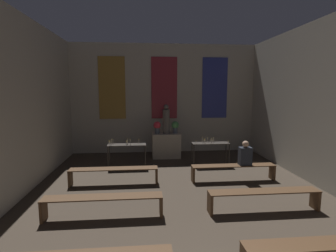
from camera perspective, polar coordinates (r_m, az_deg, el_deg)
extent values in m
cube|color=#B2AD9E|center=(11.40, -0.85, 5.93)|extent=(8.12, 0.12, 4.65)
cube|color=olive|center=(11.36, -12.10, 8.10)|extent=(1.10, 0.03, 2.60)
cube|color=maroon|center=(11.31, -0.82, 8.27)|extent=(1.10, 0.03, 2.60)
cube|color=navy|center=(11.69, 10.13, 8.13)|extent=(1.10, 0.03, 2.60)
cube|color=#B2AD9E|center=(7.08, -31.48, 3.69)|extent=(0.12, 10.15, 4.65)
cube|color=#B2AD9E|center=(8.01, 32.34, 3.97)|extent=(0.12, 10.15, 4.65)
cube|color=#ADA38E|center=(10.60, -0.40, -4.21)|extent=(1.11, 0.73, 0.98)
cylinder|color=#5B5651|center=(10.44, -0.40, 1.00)|extent=(0.28, 0.28, 0.96)
sphere|color=#5B5651|center=(10.39, -0.41, 4.18)|extent=(0.20, 0.20, 0.20)
cylinder|color=#4C5666|center=(10.47, -2.38, -1.00)|extent=(0.20, 0.20, 0.23)
sphere|color=#DB3342|center=(10.44, -2.39, 0.19)|extent=(0.29, 0.29, 0.29)
cylinder|color=#4C5666|center=(10.53, 1.56, -0.95)|extent=(0.20, 0.20, 0.23)
sphere|color=#4C9351|center=(10.50, 1.57, 0.24)|extent=(0.29, 0.29, 0.29)
cube|color=#332D28|center=(9.24, -8.94, -4.04)|extent=(1.33, 0.44, 0.02)
cylinder|color=#332D28|center=(9.21, -12.94, -6.81)|extent=(0.04, 0.04, 0.80)
cylinder|color=#332D28|center=(9.12, -4.95, -6.77)|extent=(0.04, 0.04, 0.80)
cylinder|color=#332D28|center=(9.57, -12.64, -6.24)|extent=(0.04, 0.04, 0.80)
cylinder|color=#332D28|center=(9.49, -4.97, -6.20)|extent=(0.04, 0.04, 0.80)
cylinder|color=silver|center=(9.25, -8.82, -3.40)|extent=(0.02, 0.02, 0.18)
sphere|color=#F9CC4C|center=(9.23, -8.83, -2.79)|extent=(0.02, 0.02, 0.02)
cylinder|color=silver|center=(9.31, -12.19, -3.42)|extent=(0.02, 0.02, 0.17)
sphere|color=#F9CC4C|center=(9.30, -12.21, -2.82)|extent=(0.02, 0.02, 0.02)
cylinder|color=silver|center=(9.31, -12.73, -3.62)|extent=(0.02, 0.02, 0.11)
sphere|color=#F9CC4C|center=(9.30, -12.75, -3.21)|extent=(0.02, 0.02, 0.02)
cylinder|color=silver|center=(9.22, -8.87, -3.67)|extent=(0.02, 0.02, 0.10)
sphere|color=#F9CC4C|center=(9.21, -8.88, -3.29)|extent=(0.02, 0.02, 0.02)
cylinder|color=silver|center=(9.13, -12.50, -3.75)|extent=(0.02, 0.02, 0.14)
sphere|color=#F9CC4C|center=(9.12, -12.52, -3.23)|extent=(0.02, 0.02, 0.02)
cylinder|color=silver|center=(9.14, -9.09, -3.68)|extent=(0.02, 0.02, 0.13)
sphere|color=#F9CC4C|center=(9.13, -9.10, -3.21)|extent=(0.02, 0.02, 0.02)
cylinder|color=silver|center=(9.29, -6.38, -3.42)|extent=(0.02, 0.02, 0.14)
sphere|color=#F9CC4C|center=(9.27, -6.39, -2.92)|extent=(0.02, 0.02, 0.02)
cylinder|color=silver|center=(9.15, -8.22, -3.52)|extent=(0.02, 0.02, 0.17)
sphere|color=#F9CC4C|center=(9.13, -8.23, -2.91)|extent=(0.02, 0.02, 0.02)
cylinder|color=silver|center=(9.32, -11.84, -3.45)|extent=(0.02, 0.02, 0.16)
sphere|color=#F9CC4C|center=(9.30, -11.86, -2.90)|extent=(0.02, 0.02, 0.02)
cylinder|color=silver|center=(9.44, -12.66, -3.51)|extent=(0.02, 0.02, 0.10)
sphere|color=#F9CC4C|center=(9.43, -12.67, -3.14)|extent=(0.02, 0.02, 0.02)
cube|color=#332D28|center=(9.51, 9.25, -3.70)|extent=(1.33, 0.44, 0.02)
cylinder|color=#332D28|center=(9.29, 5.66, -6.52)|extent=(0.04, 0.04, 0.80)
cylinder|color=#332D28|center=(9.61, 13.17, -6.21)|extent=(0.04, 0.04, 0.80)
cylinder|color=#332D28|center=(9.65, 5.24, -5.97)|extent=(0.04, 0.04, 0.80)
cylinder|color=#332D28|center=(9.95, 12.48, -5.70)|extent=(0.04, 0.04, 0.80)
cylinder|color=silver|center=(9.61, 9.40, -3.10)|extent=(0.02, 0.02, 0.14)
sphere|color=#F9CC4C|center=(9.59, 9.41, -2.61)|extent=(0.02, 0.02, 0.02)
cylinder|color=silver|center=(9.21, 6.12, -3.60)|extent=(0.02, 0.02, 0.11)
sphere|color=#F9CC4C|center=(9.20, 6.13, -3.19)|extent=(0.02, 0.02, 0.02)
cylinder|color=silver|center=(9.54, 8.53, -3.08)|extent=(0.02, 0.02, 0.17)
sphere|color=#F9CC4C|center=(9.53, 8.54, -2.52)|extent=(0.02, 0.02, 0.02)
cylinder|color=silver|center=(9.46, 9.19, -3.31)|extent=(0.02, 0.02, 0.13)
sphere|color=#F9CC4C|center=(9.45, 9.20, -2.85)|extent=(0.02, 0.02, 0.02)
cylinder|color=silver|center=(9.39, 7.89, -3.34)|extent=(0.02, 0.02, 0.14)
sphere|color=#F9CC4C|center=(9.37, 7.90, -2.86)|extent=(0.02, 0.02, 0.02)
cylinder|color=silver|center=(9.37, 8.03, -3.35)|extent=(0.02, 0.02, 0.14)
sphere|color=#F9CC4C|center=(9.36, 8.04, -2.86)|extent=(0.02, 0.02, 0.02)
cylinder|color=silver|center=(9.66, 9.89, -2.98)|extent=(0.02, 0.02, 0.17)
sphere|color=#F9CC4C|center=(9.64, 9.90, -2.43)|extent=(0.02, 0.02, 0.02)
cylinder|color=silver|center=(9.50, 12.98, -3.46)|extent=(0.02, 0.02, 0.09)
sphere|color=#F9CC4C|center=(9.49, 12.99, -3.11)|extent=(0.02, 0.02, 0.02)
cylinder|color=silver|center=(9.48, 7.45, -3.10)|extent=(0.02, 0.02, 0.17)
sphere|color=#F9CC4C|center=(9.47, 7.46, -2.52)|extent=(0.02, 0.02, 0.02)
cylinder|color=silver|center=(9.37, 9.62, -3.38)|extent=(0.02, 0.02, 0.15)
sphere|color=#F9CC4C|center=(9.35, 9.63, -2.86)|extent=(0.02, 0.02, 0.02)
cube|color=#4C331E|center=(4.79, 31.27, -21.01)|extent=(2.50, 0.36, 0.03)
cube|color=#4C331E|center=(5.85, -13.97, -14.77)|extent=(2.50, 0.36, 0.03)
cube|color=#4C331E|center=(6.24, -25.49, -16.22)|extent=(0.06, 0.32, 0.45)
cube|color=#4C331E|center=(5.89, -1.53, -16.91)|extent=(0.06, 0.32, 0.45)
cube|color=#4C331E|center=(6.36, 20.19, -13.16)|extent=(2.50, 0.36, 0.03)
cube|color=#4C331E|center=(6.05, 9.14, -16.32)|extent=(0.06, 0.32, 0.45)
cube|color=#4C331E|center=(7.03, 29.38, -13.74)|extent=(0.06, 0.32, 0.45)
cube|color=#4C331E|center=(7.73, -11.72, -9.09)|extent=(2.50, 0.36, 0.03)
cube|color=#4C331E|center=(8.03, -20.49, -10.57)|extent=(0.06, 0.32, 0.45)
cube|color=#4C331E|center=(7.76, -2.52, -10.72)|extent=(0.06, 0.32, 0.45)
cube|color=#4C331E|center=(8.12, 14.05, -8.33)|extent=(2.50, 0.36, 0.03)
cube|color=#4C331E|center=(7.88, 5.45, -10.45)|extent=(0.06, 0.32, 0.45)
cube|color=#4C331E|center=(8.66, 21.74, -9.30)|extent=(0.06, 0.32, 0.45)
cube|color=#282D38|center=(8.17, 16.43, -6.30)|extent=(0.36, 0.24, 0.53)
sphere|color=tan|center=(8.09, 16.53, -3.80)|extent=(0.20, 0.20, 0.20)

